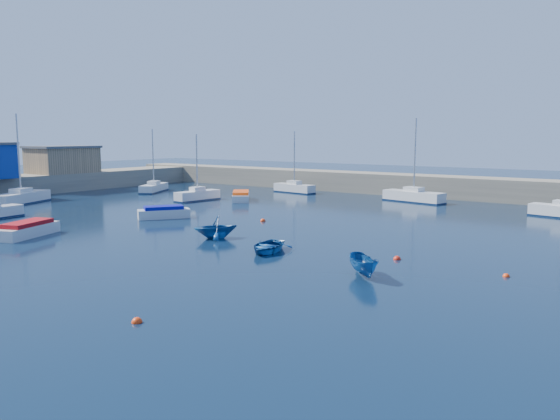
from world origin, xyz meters
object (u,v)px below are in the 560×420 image
Objects in this scene: motorboat_0 at (27,229)px; dinghy_left at (216,227)px; sailboat_3 at (197,195)px; motorboat_1 at (164,212)px; dinghy_right at (364,266)px; brick_shed_a at (63,161)px; sailboat_6 at (414,196)px; dinghy_center at (268,246)px; sailboat_4 at (154,188)px; motorboat_2 at (241,196)px; sailboat_5 at (294,188)px; sailboat_2 at (21,197)px.

motorboat_0 is 14.20m from dinghy_left.
dinghy_left is (17.59, -16.26, 0.21)m from sailboat_3.
motorboat_1 is 11.45m from dinghy_left.
sailboat_3 is at bearing 83.08° from motorboat_0.
brick_shed_a is at bearing 116.79° from dinghy_right.
sailboat_6 is 40.29m from motorboat_0.
dinghy_right is (31.53, -19.90, -0.04)m from sailboat_3.
sailboat_4 is at bearing 133.93° from dinghy_center.
motorboat_2 is at bearing -30.60° from sailboat_4.
sailboat_4 is 35.40m from dinghy_left.
motorboat_0 is (1.45, -37.80, -0.09)m from sailboat_5.
motorboat_0 reaches higher than motorboat_1.
sailboat_2 is 21.11m from motorboat_1.
motorboat_2 is at bearing 158.76° from dinghy_left.
sailboat_5 is at bearing 79.39° from sailboat_3.
sailboat_6 reaches higher than sailboat_3.
sailboat_6 is (32.58, 9.63, 0.10)m from sailboat_4.
motorboat_1 reaches higher than motorboat_2.
motorboat_1 is (1.44, 12.23, -0.01)m from motorboat_0.
sailboat_4 is at bearing 106.11° from dinghy_right.
motorboat_2 is 1.48× the size of dinghy_center.
brick_shed_a is at bearing -168.71° from sailboat_3.
sailboat_3 is 0.95× the size of sailboat_5.
sailboat_2 is 1.84× the size of motorboat_2.
sailboat_2 is 19.36m from sailboat_3.
dinghy_left is (11.95, 7.67, 0.30)m from motorboat_0.
motorboat_2 is (15.77, -0.81, -0.06)m from sailboat_4.
dinghy_left is (13.46, -19.16, 0.32)m from motorboat_2.
motorboat_0 is at bearing 168.96° from sailboat_6.
dinghy_center is at bearing -85.18° from motorboat_2.
dinghy_left is at bearing -19.11° from brick_shed_a.
dinghy_left reaches higher than motorboat_1.
sailboat_4 is 1.53× the size of motorboat_0.
brick_shed_a is 28.14m from motorboat_2.
sailboat_6 is 3.09× the size of dinghy_right.
sailboat_5 is 0.85× the size of sailboat_6.
sailboat_3 is (23.33, 2.08, -3.47)m from brick_shed_a.
sailboat_6 is (16.75, -0.53, 0.04)m from sailboat_5.
sailboat_6 is at bearing 19.20° from brick_shed_a.
motorboat_1 is (-13.85, -25.04, -0.15)m from sailboat_6.
sailboat_6 is at bearing 38.71° from sailboat_3.
sailboat_2 reaches higher than sailboat_5.
dinghy_right is at bearing -132.94° from sailboat_5.
sailboat_2 reaches higher than dinghy_center.
sailboat_6 reaches higher than brick_shed_a.
dinghy_right is at bearing -18.00° from brick_shed_a.
sailboat_6 is at bearing 95.88° from motorboat_1.
motorboat_1 is at bearing 162.33° from sailboat_6.
sailboat_2 is at bearing 158.70° from dinghy_center.
brick_shed_a is at bearing 128.15° from sailboat_5.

